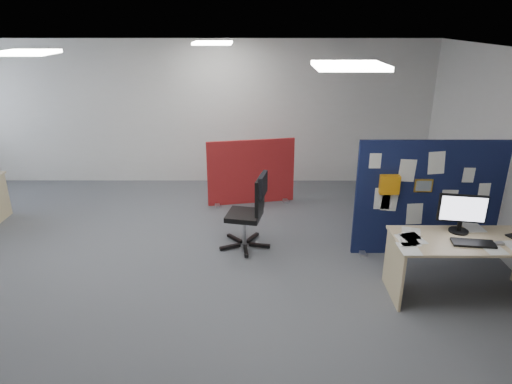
{
  "coord_description": "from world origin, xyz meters",
  "views": [
    {
      "loc": [
        1.2,
        -5.06,
        3.07
      ],
      "look_at": [
        1.19,
        0.29,
        1.0
      ],
      "focal_mm": 32.0,
      "sensor_mm": 36.0,
      "label": 1
    }
  ],
  "objects_px": {
    "main_desk": "(464,251)",
    "red_divider": "(251,173)",
    "monitor_main": "(462,212)",
    "navy_divider": "(427,199)",
    "office_chair": "(252,207)"
  },
  "relations": [
    {
      "from": "main_desk",
      "to": "red_divider",
      "type": "xyz_separation_m",
      "value": [
        -2.48,
        2.8,
        -0.0
      ]
    },
    {
      "from": "main_desk",
      "to": "red_divider",
      "type": "relative_size",
      "value": 1.11
    },
    {
      "from": "monitor_main",
      "to": "red_divider",
      "type": "xyz_separation_m",
      "value": [
        -2.44,
        2.65,
        -0.43
      ]
    },
    {
      "from": "navy_divider",
      "to": "red_divider",
      "type": "distance_m",
      "value": 2.98
    },
    {
      "from": "main_desk",
      "to": "red_divider",
      "type": "bearing_deg",
      "value": 131.5
    },
    {
      "from": "navy_divider",
      "to": "monitor_main",
      "type": "height_order",
      "value": "navy_divider"
    },
    {
      "from": "navy_divider",
      "to": "red_divider",
      "type": "height_order",
      "value": "navy_divider"
    },
    {
      "from": "office_chair",
      "to": "monitor_main",
      "type": "bearing_deg",
      "value": -10.37
    },
    {
      "from": "navy_divider",
      "to": "office_chair",
      "type": "relative_size",
      "value": 1.79
    },
    {
      "from": "navy_divider",
      "to": "main_desk",
      "type": "height_order",
      "value": "navy_divider"
    },
    {
      "from": "main_desk",
      "to": "monitor_main",
      "type": "xyz_separation_m",
      "value": [
        -0.04,
        0.15,
        0.43
      ]
    },
    {
      "from": "monitor_main",
      "to": "office_chair",
      "type": "bearing_deg",
      "value": 167.48
    },
    {
      "from": "office_chair",
      "to": "red_divider",
      "type": "bearing_deg",
      "value": 103.1
    },
    {
      "from": "red_divider",
      "to": "main_desk",
      "type": "bearing_deg",
      "value": -59.49
    },
    {
      "from": "main_desk",
      "to": "monitor_main",
      "type": "distance_m",
      "value": 0.46
    }
  ]
}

